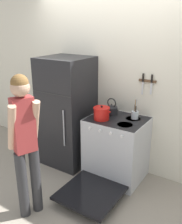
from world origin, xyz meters
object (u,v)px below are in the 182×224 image
stove_range (115,149)px  utensil_jar (135,114)px  refrigerator (67,112)px  dutch_oven_pot (102,113)px  tea_kettle (112,109)px  person (25,140)px

stove_range → utensil_jar: size_ratio=4.89×
refrigerator → dutch_oven_pot: bearing=-9.3°
refrigerator → dutch_oven_pot: size_ratio=6.31×
dutch_oven_pot → utensil_jar: 0.45m
refrigerator → utensil_jar: refrigerator is taller
dutch_oven_pot → tea_kettle: bearing=87.0°
refrigerator → dutch_oven_pot: 0.70m
dutch_oven_pot → tea_kettle: size_ratio=1.12×
stove_range → utensil_jar: (0.19, 0.17, 0.50)m
refrigerator → dutch_oven_pot: refrigerator is taller
utensil_jar → refrigerator: bearing=-171.8°
dutch_oven_pot → person: person is taller
dutch_oven_pot → utensil_jar: bearing=35.5°
refrigerator → person: bearing=-72.7°
tea_kettle → person: size_ratio=0.14×
refrigerator → person: refrigerator is taller
dutch_oven_pot → person: size_ratio=0.16×
tea_kettle → person: person is taller
stove_range → dutch_oven_pot: 0.56m
refrigerator → person: 1.24m
tea_kettle → person: (-0.32, -1.32, -0.02)m
dutch_oven_pot → utensil_jar: (0.37, 0.26, -0.02)m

